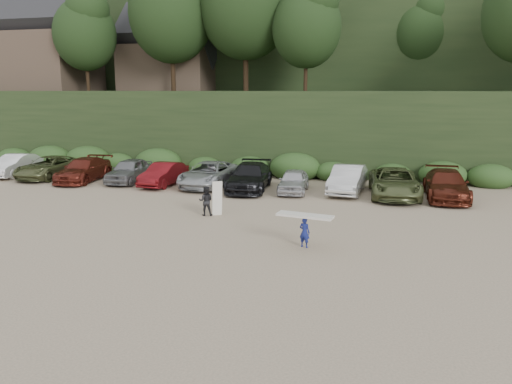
# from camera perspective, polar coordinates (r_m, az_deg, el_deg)

# --- Properties ---
(ground) EXTENTS (120.00, 120.00, 0.00)m
(ground) POSITION_cam_1_polar(r_m,az_deg,el_deg) (21.88, -5.85, -4.68)
(ground) COLOR tan
(ground) RESTS_ON ground
(hillside_backdrop) EXTENTS (90.00, 41.50, 28.00)m
(hillside_backdrop) POSITION_cam_1_polar(r_m,az_deg,el_deg) (56.35, 6.91, 16.76)
(hillside_backdrop) COLOR black
(hillside_backdrop) RESTS_ON ground
(parked_cars) EXTENTS (34.10, 6.28, 1.65)m
(parked_cars) POSITION_cam_1_polar(r_m,az_deg,el_deg) (32.06, -5.76, 2.00)
(parked_cars) COLOR #BABABF
(parked_cars) RESTS_ON ground
(child_surfer) EXTENTS (2.30, 0.98, 1.33)m
(child_surfer) POSITION_cam_1_polar(r_m,az_deg,el_deg) (19.70, 5.59, -3.77)
(child_surfer) COLOR navy
(child_surfer) RESTS_ON ground
(adult_surfer) EXTENTS (1.23, 0.70, 1.73)m
(adult_surfer) POSITION_cam_1_polar(r_m,az_deg,el_deg) (24.68, -5.63, -0.99)
(adult_surfer) COLOR black
(adult_surfer) RESTS_ON ground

